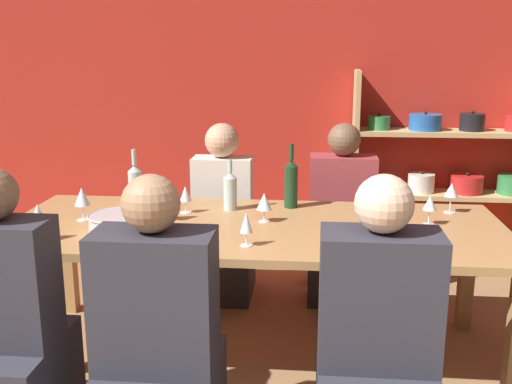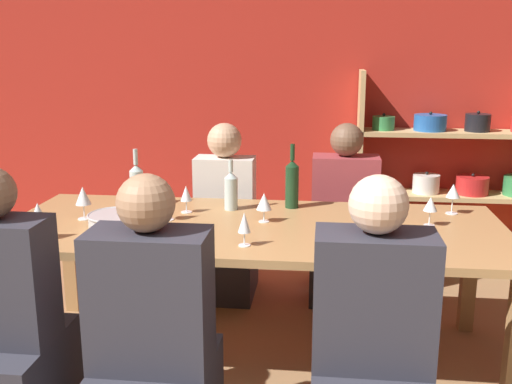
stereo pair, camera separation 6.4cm
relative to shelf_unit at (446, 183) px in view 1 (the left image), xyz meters
name	(u,v)px [view 1 (the left image)]	position (x,y,z in m)	size (l,w,h in m)	color
wall_back_red	(296,83)	(-1.18, 0.20, 0.76)	(8.80, 0.06, 2.70)	red
shelf_unit	(446,183)	(0.00, 0.00, 0.00)	(1.43, 0.30, 1.46)	tan
dining_table	(254,238)	(-1.34, -1.72, 0.07)	(2.57, 1.05, 0.74)	#AD7F4C
mixing_bowl	(118,222)	(-2.00, -1.89, 0.19)	(0.29, 0.29, 0.09)	#B7BABC
wine_bottle_green	(135,185)	(-2.05, -1.41, 0.27)	(0.08, 0.08, 0.33)	#B2C6C1
wine_bottle_dark	(291,183)	(-1.16, -1.35, 0.28)	(0.08, 0.08, 0.37)	#19381E
wine_bottle_amber	(230,190)	(-1.50, -1.43, 0.25)	(0.08, 0.08, 0.28)	#B2C6C1
wine_glass_empty_a	(246,223)	(-1.34, -2.06, 0.25)	(0.06, 0.06, 0.16)	white
wine_glass_white_a	(451,191)	(-0.28, -1.38, 0.26)	(0.08, 0.08, 0.17)	white
wine_glass_empty_b	(82,197)	(-2.25, -1.72, 0.27)	(0.08, 0.08, 0.18)	white
wine_glass_white_b	(166,197)	(-1.80, -1.68, 0.27)	(0.08, 0.08, 0.18)	white
wine_glass_red_a	(185,195)	(-1.74, -1.52, 0.24)	(0.06, 0.06, 0.15)	white
wine_glass_empty_c	(38,215)	(-2.32, -2.07, 0.27)	(0.08, 0.08, 0.18)	white
wine_glass_empty_d	(264,202)	(-1.29, -1.66, 0.25)	(0.08, 0.08, 0.15)	white
wine_glass_empty_e	(430,204)	(-0.44, -1.63, 0.25)	(0.07, 0.07, 0.15)	white
wine_glass_empty_f	(392,227)	(-0.69, -2.09, 0.26)	(0.08, 0.08, 0.17)	white
person_near_a	(158,364)	(-1.63, -2.60, -0.17)	(0.46, 0.57, 1.18)	#2D2D38
person_far_a	(223,233)	(-1.62, -0.92, -0.16)	(0.38, 0.48, 1.16)	#2D2D38
person_near_b	(375,373)	(-0.79, -2.61, -0.16)	(0.43, 0.54, 1.20)	#2D2D38
person_far_b	(341,234)	(-0.84, -0.84, -0.17)	(0.43, 0.53, 1.16)	#2D2D38
person_near_c	(7,347)	(-2.28, -2.54, -0.17)	(0.42, 0.53, 1.18)	#2D2D38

